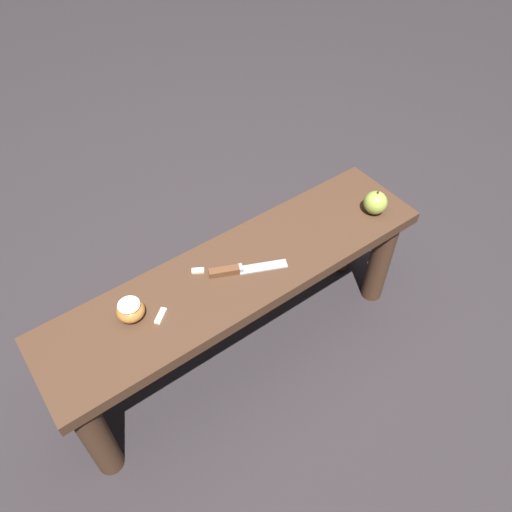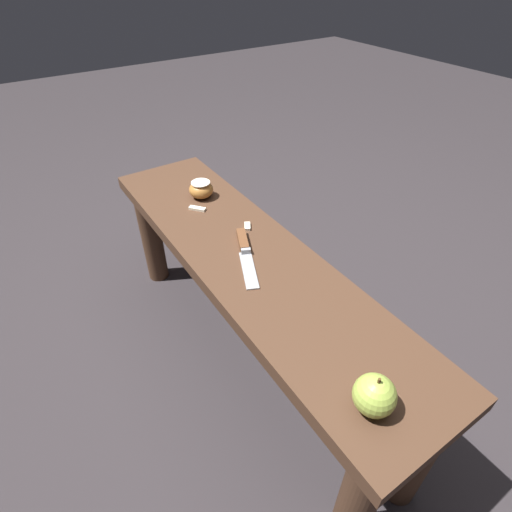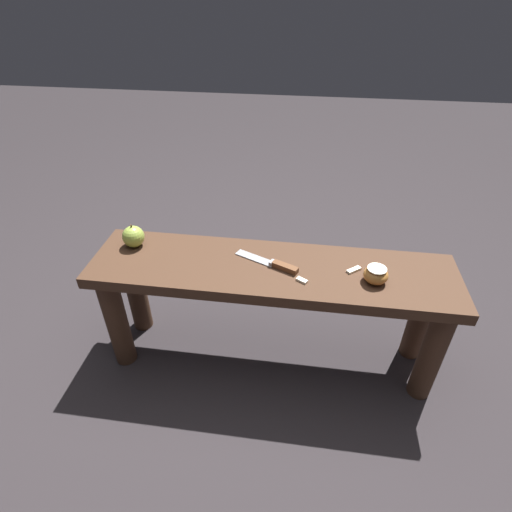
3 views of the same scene
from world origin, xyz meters
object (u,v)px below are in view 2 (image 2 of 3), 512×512
Objects in this scene: knife at (244,249)px; apple_cut at (201,189)px; wooden_bench at (248,283)px; apple_whole at (374,395)px.

apple_cut is (-0.32, 0.04, 0.02)m from knife.
knife is at bearing -166.64° from wooden_bench.
apple_whole is at bearing 18.29° from knife.
apple_whole is at bearing -6.16° from apple_cut.
apple_whole reaches higher than knife.
wooden_bench is 5.48× the size of knife.
apple_whole is (0.51, -0.05, 0.03)m from knife.
apple_cut is (-0.83, 0.09, -0.01)m from apple_whole.
wooden_bench is 14.18× the size of apple_whole.
knife reaches higher than wooden_bench.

